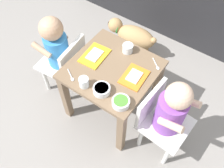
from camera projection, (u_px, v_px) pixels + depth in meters
The scene contains 13 objects.
ground_plane at pixel (112, 107), 1.89m from camera, with size 7.00×7.00×0.00m, color gray.
dining_table at pixel (112, 78), 1.58m from camera, with size 0.51×0.51×0.47m.
seated_child_left at pixel (58, 48), 1.66m from camera, with size 0.31×0.31×0.67m.
seated_child_right at pixel (169, 112), 1.38m from camera, with size 0.30×0.30×0.67m.
dog at pixel (132, 35), 2.06m from camera, with size 0.44×0.21×0.30m.
food_tray_left at pixel (95, 55), 1.56m from camera, with size 0.15×0.20×0.02m.
food_tray_right at pixel (134, 77), 1.46m from camera, with size 0.14×0.18×0.02m.
water_cup_left at pixel (128, 49), 1.57m from camera, with size 0.07×0.07×0.06m.
water_cup_right at pixel (84, 83), 1.41m from camera, with size 0.06×0.06×0.06m.
cereal_bowl_right_side at pixel (102, 89), 1.39m from camera, with size 0.10×0.10×0.04m.
veggie_bowl_far at pixel (121, 102), 1.34m from camera, with size 0.10×0.10×0.04m.
spoon_by_left_tray at pixel (71, 76), 1.46m from camera, with size 0.09×0.06×0.01m.
spoon_by_right_tray at pixel (156, 65), 1.51m from camera, with size 0.09×0.07×0.01m.
Camera 1 is at (0.55, -0.78, 1.64)m, focal length 39.63 mm.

